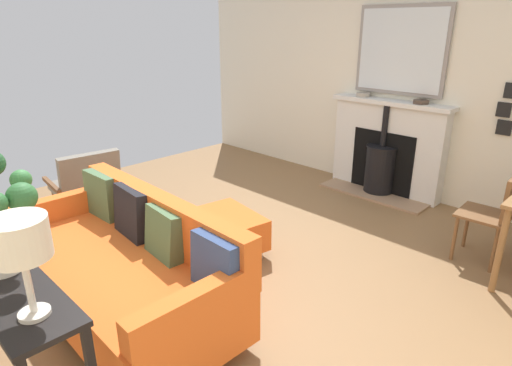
{
  "coord_description": "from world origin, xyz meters",
  "views": [
    {
      "loc": [
        2.09,
        2.56,
        1.97
      ],
      "look_at": [
        -0.61,
        -0.1,
        0.57
      ],
      "focal_mm": 30.2,
      "sensor_mm": 36.0,
      "label": 1
    }
  ],
  "objects": [
    {
      "name": "fireplace",
      "position": [
        -2.61,
        0.14,
        0.5
      ],
      "size": [
        0.53,
        1.47,
        1.14
      ],
      "color": "#9E7A5B",
      "rests_on": "ground"
    },
    {
      "name": "mantel_bowl_near",
      "position": [
        -2.63,
        -0.24,
        1.17
      ],
      "size": [
        0.17,
        0.17,
        0.05
      ],
      "color": "#9E9384",
      "rests_on": "fireplace"
    },
    {
      "name": "mirror_over_mantel",
      "position": [
        -2.72,
        0.14,
        1.69
      ],
      "size": [
        0.04,
        1.09,
        0.99
      ],
      "color": "gray"
    },
    {
      "name": "dining_chair_near_fireplace",
      "position": [
        -1.7,
        1.66,
        0.49
      ],
      "size": [
        0.42,
        0.42,
        0.82
      ],
      "color": "brown",
      "rests_on": "ground"
    },
    {
      "name": "mantel_bowl_far",
      "position": [
        -2.63,
        0.49,
        1.17
      ],
      "size": [
        0.17,
        0.17,
        0.04
      ],
      "color": "#47382D",
      "rests_on": "fireplace"
    },
    {
      "name": "table_lamp_far_end",
      "position": [
        1.64,
        0.7,
        1.1
      ],
      "size": [
        0.25,
        0.25,
        0.48
      ],
      "color": "beige",
      "rests_on": "console_table"
    },
    {
      "name": "ottoman",
      "position": [
        -0.13,
        -0.1,
        0.23
      ],
      "size": [
        0.77,
        0.77,
        0.37
      ],
      "color": "#B2B2B7",
      "rests_on": "ground"
    },
    {
      "name": "wall_left",
      "position": [
        -2.81,
        0.0,
        1.38
      ],
      "size": [
        0.12,
        6.11,
        2.77
      ],
      "primitive_type": "cube",
      "color": "silver",
      "rests_on": "ground"
    },
    {
      "name": "ground_plane",
      "position": [
        0.0,
        0.0,
        -0.0
      ],
      "size": [
        5.61,
        6.11,
        0.01
      ],
      "primitive_type": "cube",
      "color": "olive"
    },
    {
      "name": "armchair_accent",
      "position": [
        0.34,
        -1.65,
        0.44
      ],
      "size": [
        0.73,
        0.65,
        0.78
      ],
      "color": "brown",
      "rests_on": "ground"
    },
    {
      "name": "sofa",
      "position": [
        0.85,
        0.03,
        0.36
      ],
      "size": [
        0.93,
        2.0,
        0.83
      ],
      "color": "#B2B2B7",
      "rests_on": "ground"
    }
  ]
}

